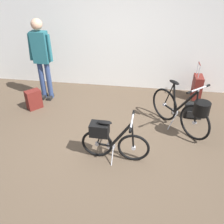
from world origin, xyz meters
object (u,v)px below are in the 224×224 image
(backpack_on_floor, at_px, (193,111))
(visitor_near_wall, at_px, (41,55))
(handbag_on_floor, at_px, (34,99))
(folding_bike_foreground, at_px, (110,139))
(rolling_suitcase, at_px, (197,87))
(display_bike_left, at_px, (185,110))

(backpack_on_floor, bearing_deg, visitor_near_wall, 173.07)
(backpack_on_floor, relative_size, handbag_on_floor, 0.86)
(folding_bike_foreground, relative_size, rolling_suitcase, 1.28)
(visitor_near_wall, height_order, handbag_on_floor, visitor_near_wall)
(visitor_near_wall, bearing_deg, rolling_suitcase, 7.59)
(visitor_near_wall, bearing_deg, display_bike_left, -16.95)
(folding_bike_foreground, relative_size, backpack_on_floor, 3.04)
(folding_bike_foreground, height_order, display_bike_left, display_bike_left)
(visitor_near_wall, bearing_deg, handbag_on_floor, -100.73)
(folding_bike_foreground, distance_m, visitor_near_wall, 2.56)
(rolling_suitcase, bearing_deg, folding_bike_foreground, -126.01)
(visitor_near_wall, height_order, rolling_suitcase, visitor_near_wall)
(display_bike_left, relative_size, handbag_on_floor, 2.60)
(visitor_near_wall, distance_m, backpack_on_floor, 3.31)
(display_bike_left, relative_size, visitor_near_wall, 0.61)
(folding_bike_foreground, xyz_separation_m, display_bike_left, (1.18, 0.89, 0.07))
(visitor_near_wall, relative_size, backpack_on_floor, 4.96)
(display_bike_left, distance_m, rolling_suitcase, 1.41)
(folding_bike_foreground, relative_size, visitor_near_wall, 0.61)
(visitor_near_wall, height_order, backpack_on_floor, visitor_near_wall)
(folding_bike_foreground, distance_m, backpack_on_floor, 2.02)
(display_bike_left, height_order, backpack_on_floor, display_bike_left)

